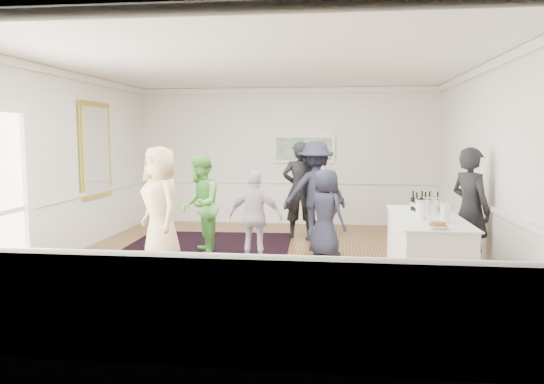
# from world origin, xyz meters

# --- Properties ---
(floor) EXTENTS (8.00, 8.00, 0.00)m
(floor) POSITION_xyz_m (0.00, 0.00, 0.00)
(floor) COLOR olive
(floor) RESTS_ON ground
(ceiling) EXTENTS (7.00, 8.00, 0.02)m
(ceiling) POSITION_xyz_m (0.00, 0.00, 3.20)
(ceiling) COLOR white
(ceiling) RESTS_ON wall_back
(wall_left) EXTENTS (0.02, 8.00, 3.20)m
(wall_left) POSITION_xyz_m (-3.50, 0.00, 1.60)
(wall_left) COLOR white
(wall_left) RESTS_ON floor
(wall_right) EXTENTS (0.02, 8.00, 3.20)m
(wall_right) POSITION_xyz_m (3.50, 0.00, 1.60)
(wall_right) COLOR white
(wall_right) RESTS_ON floor
(wall_back) EXTENTS (7.00, 0.02, 3.20)m
(wall_back) POSITION_xyz_m (0.00, 4.00, 1.60)
(wall_back) COLOR white
(wall_back) RESTS_ON floor
(wall_front) EXTENTS (7.00, 0.02, 3.20)m
(wall_front) POSITION_xyz_m (0.00, -4.00, 1.60)
(wall_front) COLOR white
(wall_front) RESTS_ON floor
(wainscoting) EXTENTS (7.00, 8.00, 1.00)m
(wainscoting) POSITION_xyz_m (0.00, 0.00, 0.50)
(wainscoting) COLOR white
(wainscoting) RESTS_ON floor
(mirror) EXTENTS (0.05, 1.25, 1.85)m
(mirror) POSITION_xyz_m (-3.45, 1.30, 1.80)
(mirror) COLOR gold
(mirror) RESTS_ON wall_left
(landscape_painting) EXTENTS (1.44, 0.06, 0.66)m
(landscape_painting) POSITION_xyz_m (0.40, 3.95, 1.78)
(landscape_painting) COLOR white
(landscape_painting) RESTS_ON wall_back
(area_rug) EXTENTS (3.20, 4.11, 0.02)m
(area_rug) POSITION_xyz_m (-1.18, 0.57, 0.01)
(area_rug) COLOR black
(area_rug) RESTS_ON floor
(serving_table) EXTENTS (0.90, 2.38, 0.96)m
(serving_table) POSITION_xyz_m (2.43, -1.00, 0.49)
(serving_table) COLOR white
(serving_table) RESTS_ON floor
(bartender) EXTENTS (0.76, 0.83, 1.91)m
(bartender) POSITION_xyz_m (3.20, -0.17, 0.95)
(bartender) COLOR black
(bartender) RESTS_ON floor
(guest_tan) EXTENTS (1.08, 1.10, 1.91)m
(guest_tan) POSITION_xyz_m (-1.60, -0.39, 0.96)
(guest_tan) COLOR tan
(guest_tan) RESTS_ON floor
(guest_green) EXTENTS (0.80, 0.96, 1.76)m
(guest_green) POSITION_xyz_m (-1.18, 0.45, 0.88)
(guest_green) COLOR #60BF4C
(guest_green) RESTS_ON floor
(guest_lilac) EXTENTS (0.94, 0.49, 1.53)m
(guest_lilac) POSITION_xyz_m (-0.13, -0.03, 0.76)
(guest_lilac) COLOR silver
(guest_lilac) RESTS_ON floor
(guest_dark_a) EXTENTS (1.44, 1.10, 1.97)m
(guest_dark_a) POSITION_xyz_m (0.76, 2.05, 0.99)
(guest_dark_a) COLOR #212538
(guest_dark_a) RESTS_ON floor
(guest_dark_b) EXTENTS (0.74, 0.50, 1.97)m
(guest_dark_b) POSITION_xyz_m (0.44, 2.25, 0.98)
(guest_dark_b) COLOR black
(guest_dark_b) RESTS_ON floor
(guest_navy) EXTENTS (0.88, 0.85, 1.52)m
(guest_navy) POSITION_xyz_m (1.00, 0.60, 0.76)
(guest_navy) COLOR #212538
(guest_navy) RESTS_ON floor
(wine_bottles) EXTENTS (0.42, 0.24, 0.31)m
(wine_bottles) POSITION_xyz_m (2.46, -0.47, 1.12)
(wine_bottles) COLOR black
(wine_bottles) RESTS_ON serving_table
(juice_pitchers) EXTENTS (0.41, 0.63, 0.24)m
(juice_pitchers) POSITION_xyz_m (2.45, -1.30, 1.08)
(juice_pitchers) COLOR #67A73B
(juice_pitchers) RESTS_ON serving_table
(ice_bucket) EXTENTS (0.26, 0.26, 0.25)m
(ice_bucket) POSITION_xyz_m (2.52, -0.75, 1.08)
(ice_bucket) COLOR silver
(ice_bucket) RESTS_ON serving_table
(nut_bowl) EXTENTS (0.25, 0.25, 0.07)m
(nut_bowl) POSITION_xyz_m (2.39, -2.00, 1.00)
(nut_bowl) COLOR white
(nut_bowl) RESTS_ON serving_table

